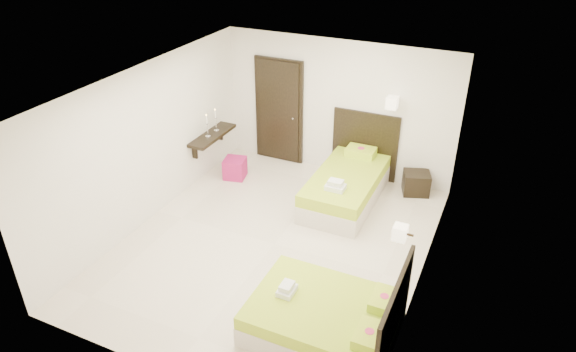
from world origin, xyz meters
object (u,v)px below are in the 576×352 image
at_px(bed_single, 348,184).
at_px(ottoman, 235,168).
at_px(bed_double, 329,318).
at_px(nightstand, 416,183).

relative_size(bed_single, ottoman, 5.41).
xyz_separation_m(bed_double, nightstand, (0.24, 3.91, -0.06)).
height_order(bed_double, ottoman, bed_double).
bearing_deg(bed_single, bed_double, -75.16).
relative_size(bed_single, bed_double, 1.19).
distance_m(bed_single, ottoman, 2.24).
xyz_separation_m(bed_single, ottoman, (-2.23, -0.14, -0.12)).
relative_size(bed_double, ottoman, 4.55).
height_order(bed_double, nightstand, bed_double).
distance_m(bed_double, ottoman, 4.32).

